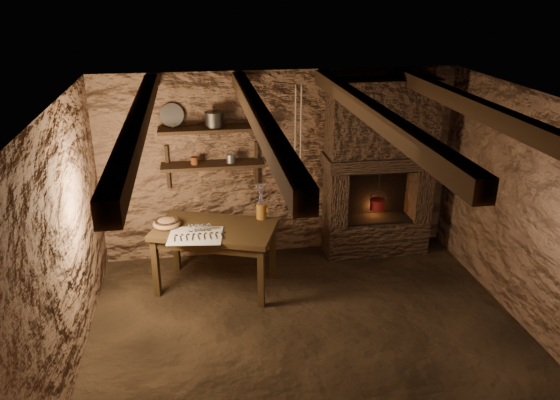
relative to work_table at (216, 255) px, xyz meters
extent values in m
plane|color=black|center=(0.89, -1.16, -0.42)|extent=(4.50, 4.50, 0.00)
cube|color=#4D3224|center=(0.89, 0.84, 0.78)|extent=(4.50, 0.04, 2.40)
cube|color=#4D3224|center=(0.89, -3.16, 0.78)|extent=(4.50, 0.04, 2.40)
cube|color=#4D3224|center=(-1.36, -1.16, 0.78)|extent=(0.04, 4.00, 2.40)
cube|color=#4D3224|center=(3.14, -1.16, 0.78)|extent=(0.04, 4.00, 2.40)
cube|color=black|center=(0.89, -1.16, 1.98)|extent=(4.50, 4.00, 0.04)
cube|color=black|center=(-0.61, -1.16, 1.89)|extent=(0.14, 3.95, 0.16)
cube|color=black|center=(0.39, -1.16, 1.89)|extent=(0.14, 3.95, 0.16)
cube|color=black|center=(1.39, -1.16, 1.89)|extent=(0.14, 3.95, 0.16)
cube|color=black|center=(2.39, -1.16, 1.89)|extent=(0.14, 3.95, 0.16)
cube|color=black|center=(0.04, 0.68, 0.88)|extent=(1.25, 0.30, 0.04)
cube|color=black|center=(0.04, 0.68, 1.33)|extent=(1.25, 0.30, 0.04)
cube|color=#36251B|center=(2.14, 0.60, -0.19)|extent=(1.35, 0.45, 0.45)
cube|color=#36251B|center=(1.57, 0.60, 0.41)|extent=(0.23, 0.45, 0.75)
cube|color=#36251B|center=(2.70, 0.60, 0.41)|extent=(0.23, 0.45, 0.75)
cube|color=#36251B|center=(2.14, 0.57, 0.86)|extent=(1.43, 0.51, 0.16)
cube|color=#36251B|center=(2.14, 0.60, 1.41)|extent=(1.35, 0.45, 0.94)
cube|color=black|center=(2.14, 0.80, 0.41)|extent=(0.90, 0.06, 0.75)
cube|color=black|center=(0.00, 0.00, 0.33)|extent=(1.54, 1.19, 0.06)
cube|color=black|center=(0.00, 0.00, 0.24)|extent=(1.39, 1.04, 0.10)
cube|color=beige|center=(-0.22, -0.20, 0.36)|extent=(0.64, 0.54, 0.01)
cylinder|color=#8F571B|center=(0.56, 0.17, 0.45)|extent=(0.14, 0.14, 0.18)
torus|color=#8F571B|center=(0.63, 0.17, 0.47)|extent=(0.02, 0.10, 0.10)
ellipsoid|color=#8E613D|center=(-0.53, 0.11, 0.39)|extent=(0.40, 0.40, 0.11)
cylinder|color=#2C2A27|center=(0.08, 0.68, 1.43)|extent=(0.28, 0.28, 0.16)
cylinder|color=#A09F9B|center=(-0.41, 0.78, 1.49)|extent=(0.29, 0.14, 0.28)
cylinder|color=#4F240F|center=(-0.18, 0.68, 0.95)|extent=(0.11, 0.11, 0.09)
cylinder|color=maroon|center=(2.13, 0.56, 0.27)|extent=(0.25, 0.25, 0.14)
torus|color=#2C2A27|center=(2.13, 0.56, 0.36)|extent=(0.22, 0.01, 0.22)
cylinder|color=#2C2A27|center=(2.13, 0.56, 0.52)|extent=(0.01, 0.01, 0.44)
camera|label=1|loc=(-0.16, -5.69, 2.97)|focal=35.00mm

